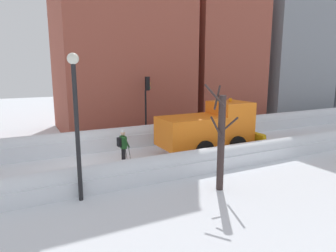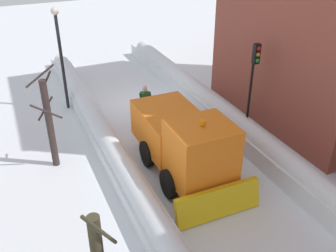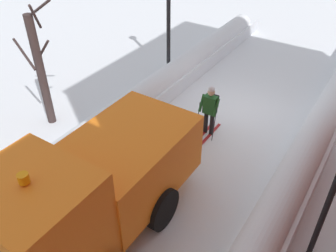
{
  "view_description": "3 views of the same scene",
  "coord_description": "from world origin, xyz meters",
  "px_view_note": "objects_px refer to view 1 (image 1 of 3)",
  "views": [
    {
      "loc": [
        14.5,
        -2.89,
        4.85
      ],
      "look_at": [
        0.4,
        4.26,
        1.78
      ],
      "focal_mm": 32.13,
      "sensor_mm": 36.0,
      "label": 1
    },
    {
      "loc": [
        6.27,
        18.16,
        9.26
      ],
      "look_at": [
        0.62,
        5.44,
        1.46
      ],
      "focal_mm": 40.73,
      "sensor_mm": 36.0,
      "label": 2
    },
    {
      "loc": [
        -3.86,
        10.57,
        7.3
      ],
      "look_at": [
        0.73,
        3.53,
        1.18
      ],
      "focal_mm": 38.2,
      "sensor_mm": 36.0,
      "label": 3
    }
  ],
  "objects_px": {
    "traffic_light_pole": "(147,96)",
    "street_lamp": "(76,110)",
    "plow_truck": "(210,128)",
    "skier": "(123,145)",
    "bare_tree_near": "(221,141)"
  },
  "relations": [
    {
      "from": "plow_truck",
      "to": "skier",
      "type": "distance_m",
      "value": 5.13
    },
    {
      "from": "plow_truck",
      "to": "bare_tree_near",
      "type": "height_order",
      "value": "bare_tree_near"
    },
    {
      "from": "traffic_light_pole",
      "to": "plow_truck",
      "type": "bearing_deg",
      "value": 24.08
    },
    {
      "from": "traffic_light_pole",
      "to": "street_lamp",
      "type": "xyz_separation_m",
      "value": [
        7.58,
        -5.92,
        0.37
      ]
    },
    {
      "from": "street_lamp",
      "to": "bare_tree_near",
      "type": "xyz_separation_m",
      "value": [
        1.52,
        5.2,
        -1.35
      ]
    },
    {
      "from": "plow_truck",
      "to": "skier",
      "type": "bearing_deg",
      "value": -93.58
    },
    {
      "from": "bare_tree_near",
      "to": "traffic_light_pole",
      "type": "bearing_deg",
      "value": 175.52
    },
    {
      "from": "skier",
      "to": "bare_tree_near",
      "type": "bearing_deg",
      "value": 25.81
    },
    {
      "from": "plow_truck",
      "to": "traffic_light_pole",
      "type": "height_order",
      "value": "traffic_light_pole"
    },
    {
      "from": "plow_truck",
      "to": "street_lamp",
      "type": "bearing_deg",
      "value": -68.55
    },
    {
      "from": "traffic_light_pole",
      "to": "street_lamp",
      "type": "distance_m",
      "value": 9.62
    },
    {
      "from": "skier",
      "to": "street_lamp",
      "type": "xyz_separation_m",
      "value": [
        3.43,
        -2.81,
        2.38
      ]
    },
    {
      "from": "street_lamp",
      "to": "plow_truck",
      "type": "bearing_deg",
      "value": 111.45
    },
    {
      "from": "plow_truck",
      "to": "traffic_light_pole",
      "type": "relative_size",
      "value": 1.4
    },
    {
      "from": "skier",
      "to": "street_lamp",
      "type": "relative_size",
      "value": 0.34
    }
  ]
}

